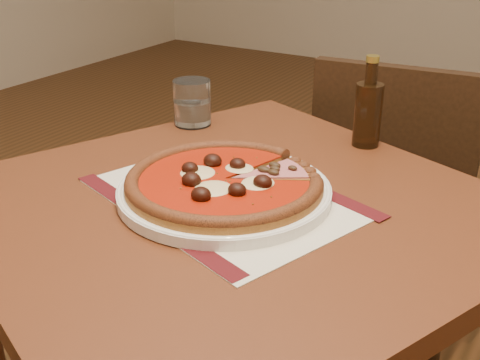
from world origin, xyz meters
name	(u,v)px	position (x,y,z in m)	size (l,w,h in m)	color
table	(234,255)	(0.63, -0.98, 0.65)	(1.05, 1.05, 0.75)	brown
chair_far	(394,193)	(0.69, -0.27, 0.49)	(0.43, 0.43, 0.85)	black
placemat	(224,197)	(0.61, -0.98, 0.75)	(0.42, 0.30, 0.00)	silver
plate	(224,191)	(0.61, -0.98, 0.76)	(0.35, 0.35, 0.02)	white
pizza	(224,180)	(0.61, -0.98, 0.78)	(0.32, 0.32, 0.04)	#9C5E25
ham_slice	(284,174)	(0.68, -0.90, 0.78)	(0.13, 0.14, 0.02)	#9C5E25
water_glass	(192,103)	(0.35, -0.70, 0.80)	(0.08, 0.08, 0.10)	white
bottle	(368,111)	(0.72, -0.63, 0.82)	(0.05, 0.05, 0.18)	black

